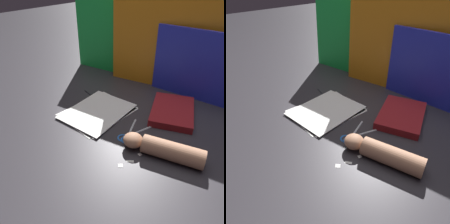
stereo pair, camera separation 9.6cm
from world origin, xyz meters
The scene contains 12 objects.
ground_plane centered at (0.00, 0.00, 0.00)m, with size 6.00×6.00×0.00m, color #2D2B30.
backdrop_panel_left centered at (-0.25, 0.42, 0.25)m, with size 0.70×0.13×0.50m.
backdrop_panel_center centered at (0.01, 0.42, 0.27)m, with size 0.60×0.14×0.54m.
backdrop_panel_right centered at (0.32, 0.42, 0.18)m, with size 0.68×0.06×0.35m.
paper_stack centered at (-0.08, -0.02, 0.00)m, with size 0.28×0.34×0.01m.
book_closed centered at (0.21, 0.20, 0.02)m, with size 0.28×0.32×0.03m.
scissors centered at (0.14, -0.06, 0.00)m, with size 0.09×0.17×0.01m.
hand_forearm centered at (0.31, -0.08, 0.04)m, with size 0.31×0.15×0.07m.
paper_scrap_near centered at (0.22, -0.22, 0.00)m, with size 0.02×0.02×0.00m.
paper_scrap_mid centered at (0.24, -0.13, 0.00)m, with size 0.02×0.02×0.00m.
paper_scrap_far centered at (0.23, -0.18, 0.00)m, with size 0.03×0.02×0.00m.
pen centered at (-0.21, 0.08, 0.00)m, with size 0.15×0.05×0.01m.
Camera 1 is at (0.54, -0.65, 0.60)m, focal length 35.00 mm.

